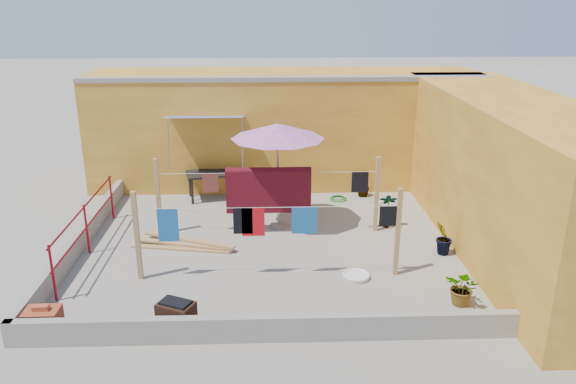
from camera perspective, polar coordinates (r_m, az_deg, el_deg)
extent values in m
plane|color=#9E998E|center=(12.44, -1.97, -5.53)|extent=(80.00, 80.00, 0.00)
cube|color=gold|center=(16.40, -0.32, 6.55)|extent=(11.00, 2.40, 3.20)
cube|color=gray|center=(15.09, -0.21, 11.41)|extent=(11.00, 0.35, 0.12)
cube|color=#2D51B2|center=(14.83, -8.35, 7.54)|extent=(2.00, 0.79, 0.22)
cylinder|color=gray|center=(14.75, -12.06, 4.67)|extent=(0.03, 0.30, 1.28)
cylinder|color=gray|center=(14.54, -4.64, 4.82)|extent=(0.03, 0.30, 1.28)
cube|color=gold|center=(12.93, 21.66, 1.65)|extent=(2.40, 9.00, 3.20)
cube|color=gray|center=(9.19, -1.93, -13.68)|extent=(8.30, 0.16, 0.44)
cube|color=gray|center=(13.01, -20.32, -4.58)|extent=(0.16, 7.30, 0.44)
cylinder|color=maroon|center=(10.93, -22.79, -7.63)|extent=(0.05, 0.05, 1.10)
cylinder|color=maroon|center=(12.64, -19.76, -3.58)|extent=(0.05, 0.05, 1.10)
cylinder|color=maroon|center=(14.43, -17.49, -0.51)|extent=(0.05, 0.05, 1.10)
cylinder|color=maroon|center=(12.47, -20.02, -1.46)|extent=(0.04, 4.20, 0.04)
cylinder|color=maroon|center=(12.62, -19.79, -3.37)|extent=(0.04, 4.20, 0.04)
cube|color=tan|center=(11.08, -15.08, -4.35)|extent=(0.09, 0.09, 1.80)
cube|color=tan|center=(11.07, 11.08, -4.05)|extent=(0.09, 0.09, 1.80)
cube|color=tan|center=(13.07, 9.00, -0.24)|extent=(0.09, 0.09, 1.80)
cube|color=tan|center=(13.08, -13.04, -0.50)|extent=(0.09, 0.09, 1.80)
cylinder|color=silver|center=(10.58, -2.04, -1.58)|extent=(5.00, 0.01, 0.01)
cylinder|color=silver|center=(12.66, -2.06, 1.97)|extent=(5.00, 0.01, 0.01)
cube|color=#450B14|center=(12.80, -1.99, 0.08)|extent=(1.94, 0.22, 0.98)
cube|color=black|center=(12.90, 7.32, 1.01)|extent=(0.38, 0.02, 0.49)
cube|color=#5D2A20|center=(12.80, -7.87, 0.93)|extent=(0.36, 0.02, 0.45)
cube|color=#1B5696|center=(10.88, -12.09, -3.32)|extent=(0.39, 0.02, 0.67)
cube|color=black|center=(10.69, -4.61, -2.93)|extent=(0.37, 0.02, 0.53)
cube|color=#B80E16|center=(10.69, -3.56, -3.05)|extent=(0.43, 0.02, 0.58)
cube|color=#1B5696|center=(10.70, 1.64, -2.89)|extent=(0.48, 0.02, 0.54)
cube|color=black|center=(10.90, 10.17, -2.42)|extent=(0.35, 0.02, 0.41)
cylinder|color=gray|center=(13.47, -0.99, -3.36)|extent=(0.39, 0.39, 0.06)
cylinder|color=gray|center=(13.05, -1.03, 1.50)|extent=(0.05, 0.05, 2.46)
cone|color=pink|center=(12.76, -1.05, 6.22)|extent=(2.69, 2.69, 0.34)
cylinder|color=gray|center=(12.72, -1.06, 7.07)|extent=(0.04, 0.04, 0.11)
cube|color=black|center=(15.24, -7.31, 1.93)|extent=(1.72, 1.12, 0.06)
cube|color=black|center=(14.99, -9.70, 0.04)|extent=(0.06, 0.06, 0.69)
cube|color=black|center=(15.59, -9.93, 0.78)|extent=(0.06, 0.06, 0.69)
cube|color=black|center=(15.15, -4.49, 0.47)|extent=(0.06, 0.06, 0.69)
cube|color=black|center=(15.74, -4.91, 1.19)|extent=(0.06, 0.06, 0.69)
cube|color=#9D4124|center=(10.22, -23.64, -11.89)|extent=(0.57, 0.42, 0.41)
cube|color=#B04E29|center=(10.10, -23.83, -10.70)|extent=(0.26, 0.13, 0.08)
cube|color=tan|center=(12.48, -10.85, -5.67)|extent=(2.22, 0.55, 0.04)
cube|color=tan|center=(12.56, -10.42, -5.24)|extent=(2.19, 0.74, 0.04)
cube|color=tan|center=(12.64, -10.00, -4.81)|extent=(2.11, 1.03, 0.04)
cube|color=black|center=(9.62, -11.26, -12.27)|extent=(0.69, 0.59, 0.48)
cube|color=black|center=(9.49, -11.37, -10.93)|extent=(0.56, 0.47, 0.04)
cylinder|color=silver|center=(11.18, 6.93, -8.51)|extent=(0.51, 0.51, 0.07)
torus|color=silver|center=(11.16, 6.94, -8.36)|extent=(0.54, 0.54, 0.06)
cylinder|color=silver|center=(14.44, 9.13, -1.48)|extent=(0.23, 0.23, 0.32)
cylinder|color=silver|center=(14.37, 9.17, -0.80)|extent=(0.06, 0.06, 0.05)
cylinder|color=silver|center=(13.64, 10.07, -2.87)|extent=(0.21, 0.21, 0.28)
cylinder|color=silver|center=(13.58, 10.10, -2.24)|extent=(0.06, 0.06, 0.05)
torus|color=#1A751A|center=(15.27, 5.12, -0.71)|extent=(0.46, 0.46, 0.03)
torus|color=#1A751A|center=(15.26, 5.13, -0.58)|extent=(0.39, 0.39, 0.03)
imported|color=#215719|center=(14.57, -2.26, 0.07)|extent=(0.98, 0.94, 0.85)
imported|color=#215719|center=(15.51, 7.63, 0.67)|extent=(0.46, 0.46, 0.62)
imported|color=#215719|center=(13.50, 10.12, -1.81)|extent=(0.50, 0.38, 0.86)
imported|color=#215719|center=(12.33, 15.53, -4.53)|extent=(0.51, 0.54, 0.77)
imported|color=#215719|center=(10.55, 17.39, -9.27)|extent=(0.79, 0.78, 0.67)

